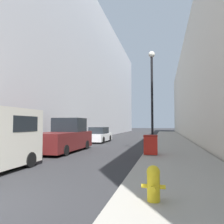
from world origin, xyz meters
name	(u,v)px	position (x,y,z in m)	size (l,w,h in m)	color
sidewalk_right	(172,143)	(5.07, 18.00, 0.08)	(3.71, 60.00, 0.16)	#9E998E
building_left_glass	(62,73)	(-10.32, 26.00, 9.42)	(12.00, 60.00, 18.84)	#BCBCC1
fire_hydrant	(153,182)	(4.16, 1.34, 0.56)	(0.52, 0.40, 0.76)	yellow
trash_bin	(151,145)	(3.67, 8.57, 0.71)	(0.74, 0.63, 1.07)	red
lamppost	(152,91)	(3.65, 10.76, 3.96)	(0.42, 0.42, 6.44)	black
pickup_truck	(64,137)	(-2.10, 9.97, 0.93)	(2.19, 5.55, 2.25)	#561919
parked_sedan_near	(99,135)	(-2.06, 17.73, 0.70)	(1.80, 4.34, 1.52)	silver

